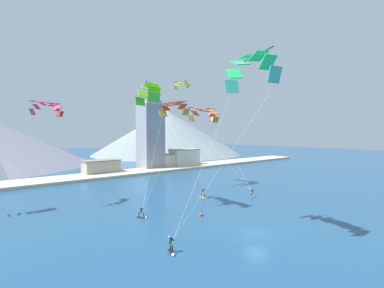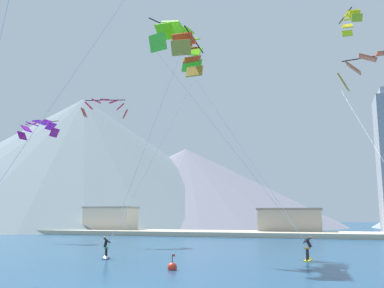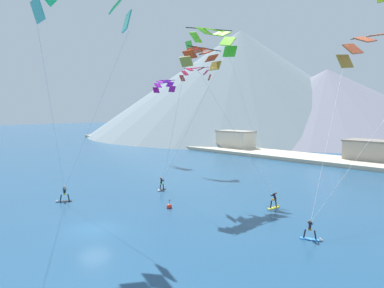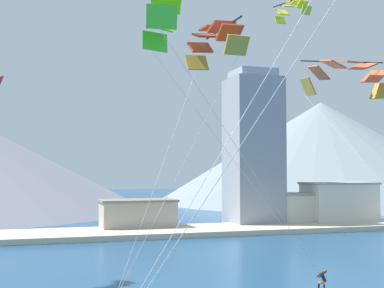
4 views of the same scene
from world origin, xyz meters
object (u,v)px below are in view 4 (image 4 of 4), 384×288
at_px(parafoil_kite_mid_center, 163,13).
at_px(parafoil_kite_far_left, 214,41).
at_px(parafoil_kite_distant_mid_solo, 292,8).
at_px(parafoil_kite_near_trail, 347,75).
at_px(kitesurfer_mid_center, 321,286).

bearing_deg(parafoil_kite_mid_center, parafoil_kite_far_left, -62.54).
distance_m(parafoil_kite_far_left, parafoil_kite_distant_mid_solo, 20.82).
xyz_separation_m(parafoil_kite_near_trail, parafoil_kite_far_left, (-15.09, -9.50, -0.47)).
xyz_separation_m(parafoil_kite_mid_center, parafoil_kite_distant_mid_solo, (14.79, 10.78, 4.80)).
xyz_separation_m(parafoil_kite_far_left, parafoil_kite_distant_mid_solo, (12.76, 14.70, 7.39)).
height_order(parafoil_kite_far_left, parafoil_kite_distant_mid_solo, parafoil_kite_distant_mid_solo).
bearing_deg(parafoil_kite_near_trail, parafoil_kite_distant_mid_solo, 114.13).
height_order(parafoil_kite_mid_center, parafoil_kite_far_left, parafoil_kite_mid_center).
bearing_deg(parafoil_kite_near_trail, parafoil_kite_mid_center, -161.95).
bearing_deg(parafoil_kite_distant_mid_solo, parafoil_kite_near_trail, -65.87).
distance_m(parafoil_kite_mid_center, parafoil_kite_distant_mid_solo, 18.93).
bearing_deg(parafoil_kite_mid_center, kitesurfer_mid_center, -8.13).
relative_size(parafoil_kite_far_left, parafoil_kite_distant_mid_solo, 3.60).
bearing_deg(parafoil_kite_mid_center, parafoil_kite_distant_mid_solo, 36.09).
bearing_deg(kitesurfer_mid_center, parafoil_kite_mid_center, 171.87).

